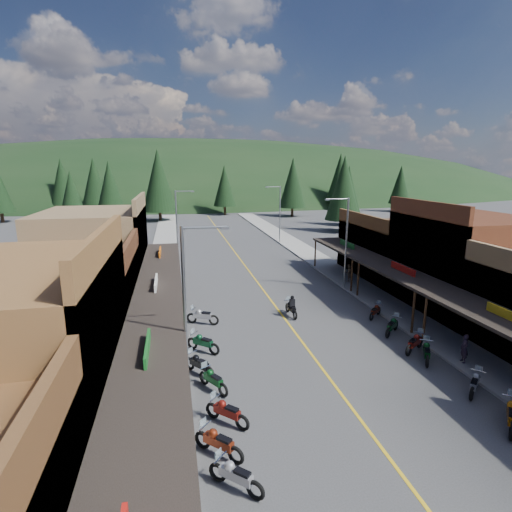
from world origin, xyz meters
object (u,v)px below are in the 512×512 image
pine_5 (340,177)px  pedestrian_east_b (348,273)px  shop_east_2 (464,263)px  streetlight_1 (178,222)px  bike_west_5 (213,379)px  streetlight_2 (345,239)px  shop_west_2 (72,299)px  bike_east_8 (375,311)px  streetlight_3 (279,212)px  pine_11 (344,188)px  pine_6 (400,184)px  bike_west_3 (218,441)px  bike_west_7 (203,342)px  pine_7 (62,182)px  bike_east_3 (512,414)px  streetlight_0 (188,303)px  bike_east_5 (427,351)px  bike_west_2 (236,475)px  shop_west_3 (98,252)px  pine_10 (110,189)px  pine_3 (224,186)px  pine_2 (158,180)px  shop_east_3 (395,250)px  bike_west_6 (199,363)px  bike_east_7 (392,325)px  bike_east_6 (415,342)px  bike_east_4 (475,383)px  pine_8 (72,199)px  rider_on_bike (291,307)px  pine_4 (293,183)px  pine_9 (348,190)px  pedestrian_east_a (464,348)px  bike_west_8 (203,315)px  pine_1 (94,183)px  bike_west_4 (227,411)px  shop_west_1 (9,355)px

pine_5 → pedestrian_east_b: bearing=-112.5°
shop_east_2 → streetlight_1: bearing=135.6°
bike_west_5 → streetlight_2: bearing=16.2°
shop_west_2 → bike_east_8: (20.12, -0.69, -1.99)m
streetlight_3 → streetlight_2: bearing=-90.0°
pine_5 → pine_11: 36.78m
shop_west_2 → pine_6: 86.41m
shop_east_2 → pine_5: bearing=74.0°
shop_east_2 → bike_west_5: (-19.68, -7.85, -2.92)m
pine_5 → bike_east_8: (-27.64, -70.99, -7.45)m
streetlight_3 → bike_west_3: 42.90m
pine_6 → bike_west_7: (-52.07, -65.95, -5.85)m
pine_7 → bike_east_3: (37.75, -87.50, -6.57)m
streetlight_0 → bike_east_5: streetlight_0 is taller
bike_west_2 → shop_west_3: bearing=61.3°
pine_6 → bike_west_5: (-51.90, -70.15, -5.88)m
streetlight_2 → pine_10: pine_10 is taller
streetlight_0 → pine_3: (10.95, 72.00, 2.02)m
streetlight_2 → bike_west_7: bearing=-142.6°
pine_2 → streetlight_1: bearing=-85.2°
streetlight_3 → bike_east_5: (-1.03, -35.59, -3.86)m
pine_7 → bike_east_5: size_ratio=5.93×
shop_east_3 → streetlight_0: streetlight_0 is taller
bike_west_6 → bike_east_7: bearing=-25.5°
bike_west_5 → pine_5: bearing=31.4°
streetlight_3 → bike_west_7: bearing=-112.2°
bike_east_6 → bike_east_4: bearing=-30.7°
pine_7 → pine_8: pine_7 is taller
rider_on_bike → bike_east_4: bearing=-68.3°
streetlight_1 → pine_4: bearing=56.7°
shop_west_3 → pine_8: (-8.22, 28.70, 2.46)m
shop_west_3 → pine_8: pine_8 is taller
shop_east_3 → pine_9: pine_9 is taller
shop_east_3 → bike_west_5: (-19.65, -17.45, -1.93)m
pine_7 → pine_9: size_ratio=1.16×
bike_west_2 → bike_east_3: size_ratio=0.91×
pine_4 → pine_11: 22.09m
bike_east_5 → pedestrian_east_a: 1.92m
streetlight_1 → bike_west_8: 20.11m
shop_east_3 → streetlight_0: size_ratio=1.36×
shop_east_2 → bike_east_8: shop_east_2 is taller
streetlight_1 → bike_west_7: 24.27m
bike_west_7 → pine_1: bearing=55.1°
pine_2 → pine_3: 16.19m
streetlight_0 → bike_west_4: streetlight_0 is taller
shop_west_1 → pedestrian_east_b: shop_west_1 is taller
pine_10 → streetlight_2: bearing=-59.3°
streetlight_3 → bike_east_4: streetlight_3 is taller
pine_8 → rider_on_bike: (22.60, -37.43, -5.33)m
rider_on_bike → streetlight_2: bearing=36.4°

